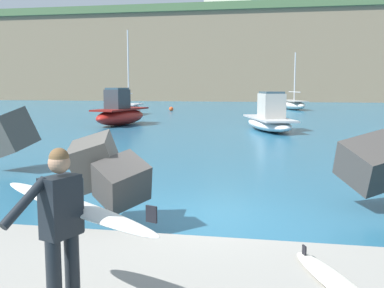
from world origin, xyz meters
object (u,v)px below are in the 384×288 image
(boat_mid_left, at_px, (293,104))
(station_building_west, at_px, (314,10))
(station_building_east, at_px, (231,10))
(surfer_with_board, at_px, (67,219))
(boat_near_left, at_px, (120,113))
(boat_near_centre, at_px, (128,109))
(spare_surfboard, at_px, (335,282))
(mooring_buoy_inner, at_px, (376,141))
(boat_mid_centre, at_px, (269,119))
(mooring_buoy_middle, at_px, (171,109))

(boat_mid_left, distance_m, station_building_west, 49.73)
(station_building_west, height_order, station_building_east, station_building_east)
(surfer_with_board, xyz_separation_m, station_building_east, (-8.25, 92.04, 16.44))
(boat_near_left, distance_m, boat_near_centre, 10.48)
(spare_surfboard, bearing_deg, mooring_buoy_inner, 77.45)
(station_building_east, bearing_deg, boat_mid_left, -75.81)
(spare_surfboard, relative_size, boat_mid_centre, 0.30)
(boat_near_left, distance_m, station_building_east, 69.76)
(surfer_with_board, relative_size, boat_near_centre, 0.28)
(station_building_east, bearing_deg, boat_near_left, -89.92)
(mooring_buoy_inner, bearing_deg, spare_surfboard, -102.55)
(spare_surfboard, distance_m, mooring_buoy_middle, 40.90)
(boat_mid_left, distance_m, mooring_buoy_middle, 13.15)
(boat_mid_left, xyz_separation_m, station_building_west, (4.81, 46.54, 16.85))
(mooring_buoy_inner, bearing_deg, station_building_east, 100.82)
(surfer_with_board, height_order, mooring_buoy_inner, surfer_with_board)
(mooring_buoy_middle, xyz_separation_m, station_building_east, (0.36, 51.43, 17.50))
(boat_near_centre, relative_size, boat_mid_centre, 1.13)
(surfer_with_board, distance_m, boat_mid_centre, 22.63)
(mooring_buoy_middle, distance_m, station_building_west, 57.18)
(mooring_buoy_middle, bearing_deg, boat_mid_left, 23.96)
(boat_mid_centre, height_order, mooring_buoy_inner, boat_mid_centre)
(spare_surfboard, relative_size, mooring_buoy_inner, 4.51)
(mooring_buoy_middle, bearing_deg, mooring_buoy_inner, -58.40)
(spare_surfboard, height_order, mooring_buoy_middle, mooring_buoy_middle)
(spare_surfboard, distance_m, mooring_buoy_inner, 15.65)
(boat_mid_centre, xyz_separation_m, station_building_west, (6.72, 69.91, 16.73))
(boat_mid_centre, bearing_deg, station_building_east, 97.98)
(spare_surfboard, distance_m, boat_mid_left, 44.63)
(boat_mid_left, xyz_separation_m, mooring_buoy_middle, (-12.02, -5.34, -0.32))
(boat_near_left, xyz_separation_m, boat_near_centre, (-2.88, 10.07, -0.22))
(boat_near_left, bearing_deg, surfer_with_board, -71.48)
(mooring_buoy_middle, bearing_deg, station_building_west, 72.03)
(boat_near_centre, height_order, station_building_east, station_building_east)
(boat_near_centre, distance_m, mooring_buoy_inner, 24.79)
(surfer_with_board, relative_size, station_building_west, 0.44)
(boat_mid_centre, relative_size, station_building_east, 1.23)
(mooring_buoy_inner, relative_size, station_building_east, 0.08)
(boat_near_left, height_order, mooring_buoy_middle, boat_near_left)
(boat_near_centre, distance_m, boat_mid_left, 18.46)
(surfer_with_board, height_order, spare_surfboard, surfer_with_board)
(spare_surfboard, distance_m, boat_mid_centre, 21.30)
(surfer_with_board, xyz_separation_m, mooring_buoy_inner, (6.16, 16.59, -1.06))
(boat_near_centre, bearing_deg, boat_mid_centre, -43.45)
(surfer_with_board, relative_size, mooring_buoy_inner, 4.74)
(spare_surfboard, xyz_separation_m, boat_near_left, (-10.92, 23.05, 0.49))
(boat_mid_centre, bearing_deg, mooring_buoy_inner, -52.03)
(boat_near_left, height_order, boat_mid_left, boat_mid_left)
(station_building_west, bearing_deg, boat_mid_left, -95.90)
(station_building_west, bearing_deg, boat_mid_centre, -95.49)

